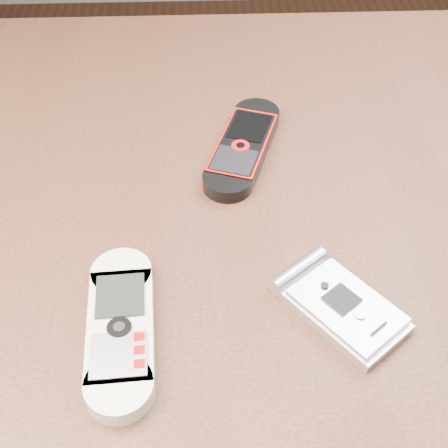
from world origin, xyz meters
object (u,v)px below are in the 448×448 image
at_px(nokia_white, 121,328).
at_px(nokia_black_red, 243,146).
at_px(table, 219,305).
at_px(motorola_razr, 343,307).

relative_size(nokia_white, nokia_black_red, 0.97).
bearing_deg(nokia_black_red, nokia_white, -97.21).
bearing_deg(table, nokia_white, -126.24).
height_order(nokia_white, nokia_black_red, nokia_white).
bearing_deg(nokia_black_red, table, -85.53).
xyz_separation_m(table, motorola_razr, (0.09, -0.09, 0.11)).
distance_m(table, nokia_white, 0.17).
distance_m(nokia_black_red, motorola_razr, 0.21).
xyz_separation_m(table, nokia_black_red, (0.03, 0.11, 0.11)).
bearing_deg(motorola_razr, nokia_black_red, 69.34).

